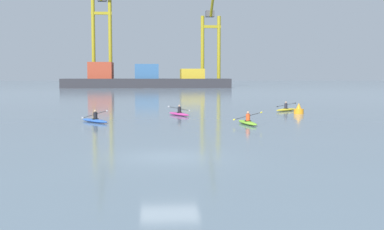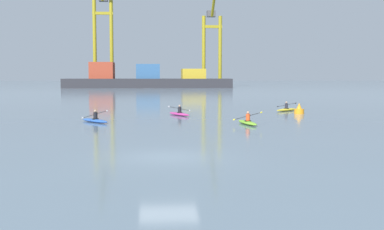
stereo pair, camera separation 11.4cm
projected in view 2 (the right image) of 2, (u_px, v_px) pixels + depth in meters
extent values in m
plane|color=slate|center=(168.00, 157.00, 20.29)|extent=(800.00, 800.00, 0.00)
cube|color=#28282D|center=(148.00, 83.00, 146.73)|extent=(50.75, 11.80, 2.80)
cube|color=#993823|center=(102.00, 70.00, 145.30)|extent=(7.10, 8.26, 4.98)
cube|color=#2D5684|center=(148.00, 71.00, 146.44)|extent=(7.10, 8.26, 4.41)
cube|color=#B29323|center=(193.00, 74.00, 147.61)|extent=(7.10, 8.26, 3.01)
cylinder|color=olive|center=(95.00, 44.00, 154.80)|extent=(1.20, 1.20, 28.08)
cylinder|color=olive|center=(112.00, 44.00, 155.23)|extent=(1.20, 1.20, 28.08)
cube|color=olive|center=(103.00, 13.00, 154.23)|extent=(6.62, 0.90, 0.90)
cylinder|color=olive|center=(204.00, 52.00, 158.78)|extent=(1.20, 1.20, 23.50)
cylinder|color=olive|center=(220.00, 52.00, 159.22)|extent=(1.20, 1.20, 23.50)
cube|color=olive|center=(212.00, 27.00, 158.34)|extent=(6.70, 0.90, 0.90)
cube|color=#47474C|center=(211.00, 14.00, 160.46)|extent=(2.80, 2.80, 2.00)
cylinder|color=orange|center=(299.00, 111.00, 43.82)|extent=(0.90, 0.90, 0.45)
cone|color=orange|center=(299.00, 106.00, 43.78)|extent=(0.50, 0.49, 0.55)
ellipsoid|color=#7ABC2D|center=(247.00, 123.00, 34.03)|extent=(1.14, 3.45, 0.26)
torus|color=black|center=(248.00, 121.00, 33.92)|extent=(0.56, 0.56, 0.05)
cylinder|color=#DB471E|center=(248.00, 117.00, 33.91)|extent=(0.30, 0.30, 0.50)
sphere|color=tan|center=(248.00, 113.00, 33.88)|extent=(0.19, 0.19, 0.19)
cylinder|color=black|center=(248.00, 116.00, 33.95)|extent=(2.03, 0.36, 0.51)
ellipsoid|color=yellow|center=(234.00, 120.00, 33.72)|extent=(0.20, 0.07, 0.15)
ellipsoid|color=yellow|center=(261.00, 112.00, 34.17)|extent=(0.20, 0.07, 0.15)
ellipsoid|color=#2856B2|center=(95.00, 121.00, 35.62)|extent=(2.54, 3.06, 0.26)
torus|color=black|center=(95.00, 119.00, 35.54)|extent=(0.69, 0.69, 0.05)
cylinder|color=black|center=(95.00, 116.00, 35.52)|extent=(0.30, 0.30, 0.50)
sphere|color=tan|center=(95.00, 111.00, 35.49)|extent=(0.19, 0.19, 0.19)
cylinder|color=black|center=(95.00, 114.00, 35.55)|extent=(1.66, 1.28, 0.46)
ellipsoid|color=silver|center=(83.00, 118.00, 34.88)|extent=(0.18, 0.15, 0.14)
ellipsoid|color=silver|center=(107.00, 111.00, 36.21)|extent=(0.18, 0.15, 0.14)
ellipsoid|color=#C13384|center=(179.00, 114.00, 41.90)|extent=(2.03, 3.32, 0.26)
torus|color=black|center=(180.00, 113.00, 41.80)|extent=(0.66, 0.66, 0.05)
cylinder|color=black|center=(180.00, 110.00, 41.78)|extent=(0.30, 0.30, 0.50)
sphere|color=tan|center=(180.00, 106.00, 41.75)|extent=(0.19, 0.19, 0.19)
cylinder|color=black|center=(179.00, 109.00, 41.82)|extent=(1.87, 0.94, 0.46)
ellipsoid|color=silver|center=(169.00, 107.00, 41.28)|extent=(0.20, 0.12, 0.14)
ellipsoid|color=silver|center=(189.00, 111.00, 42.36)|extent=(0.20, 0.12, 0.14)
ellipsoid|color=yellow|center=(287.00, 110.00, 47.37)|extent=(2.95, 2.70, 0.26)
torus|color=black|center=(286.00, 108.00, 47.28)|extent=(0.69, 0.69, 0.05)
cylinder|color=#23232D|center=(286.00, 106.00, 47.26)|extent=(0.30, 0.30, 0.50)
sphere|color=tan|center=(286.00, 102.00, 47.24)|extent=(0.19, 0.19, 0.19)
cylinder|color=black|center=(287.00, 105.00, 47.29)|extent=(1.39, 1.57, 0.46)
ellipsoid|color=black|center=(278.00, 107.00, 48.02)|extent=(0.16, 0.18, 0.14)
ellipsoid|color=black|center=(296.00, 103.00, 46.56)|extent=(0.16, 0.18, 0.14)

